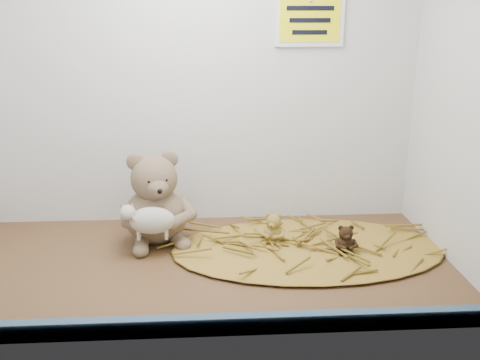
{
  "coord_description": "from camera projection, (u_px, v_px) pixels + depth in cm",
  "views": [
    {
      "loc": [
        2.87,
        -115.07,
        56.67
      ],
      "look_at": [
        10.19,
        4.37,
        19.34
      ],
      "focal_mm": 40.0,
      "sensor_mm": 36.0,
      "label": 1
    }
  ],
  "objects": [
    {
      "name": "mini_teddy_tan",
      "position": [
        274.0,
        227.0,
        1.35
      ],
      "size": [
        8.14,
        8.35,
        7.78
      ],
      "primitive_type": null,
      "rotation": [
        0.0,
        0.0,
        -0.34
      ],
      "color": "olive",
      "rests_on": "straw_bed"
    },
    {
      "name": "main_teddy",
      "position": [
        155.0,
        197.0,
        1.36
      ],
      "size": [
        23.88,
        24.63,
        23.83
      ],
      "primitive_type": null,
      "rotation": [
        0.0,
        0.0,
        0.27
      ],
      "color": "#816D4F",
      "rests_on": "shelf_floor"
    },
    {
      "name": "straw_bed",
      "position": [
        308.0,
        248.0,
        1.33
      ],
      "size": [
        68.42,
        39.73,
        1.32
      ],
      "primitive_type": "ellipsoid",
      "color": "brown",
      "rests_on": "shelf_floor"
    },
    {
      "name": "alcove_shell",
      "position": [
        194.0,
        67.0,
        1.22
      ],
      "size": [
        120.4,
        60.2,
        90.4
      ],
      "color": "#402916",
      "rests_on": "ground"
    },
    {
      "name": "mini_teddy_brown",
      "position": [
        345.0,
        238.0,
        1.29
      ],
      "size": [
        5.69,
        6.01,
        7.01
      ],
      "primitive_type": null,
      "rotation": [
        0.0,
        0.0,
        0.01
      ],
      "color": "black",
      "rests_on": "straw_bed"
    },
    {
      "name": "front_rail",
      "position": [
        196.0,
        325.0,
        0.98
      ],
      "size": [
        119.28,
        2.2,
        3.6
      ],
      "primitive_type": "cube",
      "color": "#3D5B75",
      "rests_on": "shelf_floor"
    },
    {
      "name": "wall_sign",
      "position": [
        310.0,
        20.0,
        1.4
      ],
      "size": [
        16.0,
        1.2,
        11.0
      ],
      "primitive_type": "cube",
      "color": "yellow",
      "rests_on": "back_wall"
    },
    {
      "name": "toy_lamb",
      "position": [
        152.0,
        220.0,
        1.29
      ],
      "size": [
        14.36,
        8.77,
        9.28
      ],
      "primitive_type": null,
      "color": "beige",
      "rests_on": "main_teddy"
    }
  ]
}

